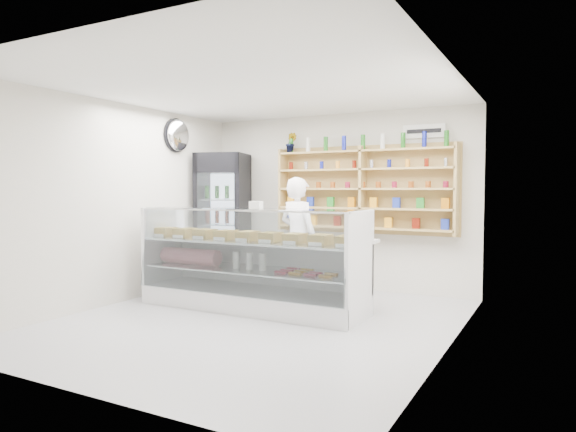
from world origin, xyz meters
The scene contains 8 objects.
room centered at (0.00, 0.00, 1.40)m, with size 5.00×5.00×5.00m.
display_counter centered at (-0.40, 0.57, 0.37)m, with size 3.09×0.92×1.34m.
shop_worker centered at (-0.18, 1.49, 0.89)m, with size 0.65×0.42×1.77m, color white.
drinks_cooler centered at (-1.85, 1.95, 1.10)m, with size 0.98×0.97×2.19m.
wall_shelving centered at (0.50, 2.34, 1.59)m, with size 2.84×0.28×1.33m.
potted_plant centered at (-0.75, 2.34, 2.36)m, with size 0.18×0.15×0.33m, color #1E6626.
security_mirror centered at (-2.17, 1.20, 2.45)m, with size 0.15×0.50×0.50m, color silver.
wall_sign centered at (1.40, 2.47, 2.45)m, with size 0.62×0.03×0.20m, color white.
Camera 1 is at (3.23, -5.18, 1.59)m, focal length 32.00 mm.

